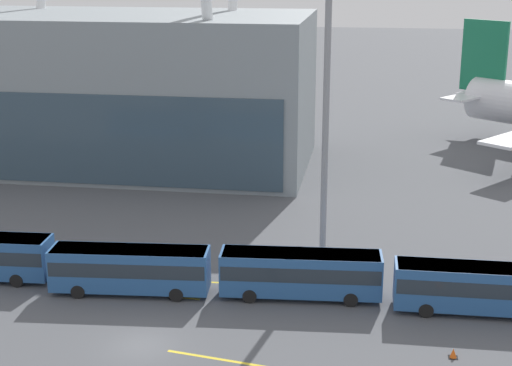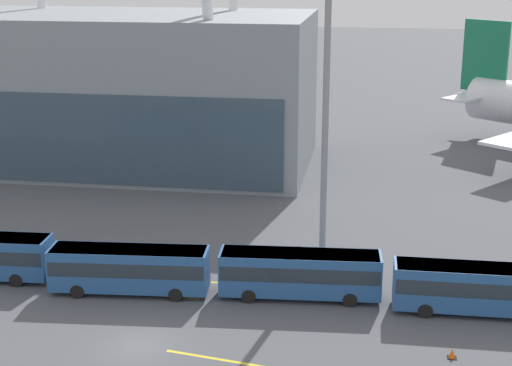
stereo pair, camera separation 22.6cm
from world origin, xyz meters
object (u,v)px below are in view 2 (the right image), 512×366
object	(u,v)px
shuttle_bus_3	(479,286)
traffic_cone_0	(452,354)
airliner_at_gate_far	(167,108)
floodlight_mast	(328,7)
shuttle_bus_1	(129,267)
shuttle_bus_2	(300,272)

from	to	relation	value
shuttle_bus_3	traffic_cone_0	size ratio (longest dim) A/B	18.99
airliner_at_gate_far	floodlight_mast	size ratio (longest dim) A/B	1.29
shuttle_bus_1	shuttle_bus_2	xyz separation A→B (m)	(12.13, 1.08, 0.00)
traffic_cone_0	floodlight_mast	bearing A→B (deg)	121.00
airliner_at_gate_far	traffic_cone_0	world-z (taller)	airliner_at_gate_far
shuttle_bus_2	floodlight_mast	distance (m)	19.35
airliner_at_gate_far	traffic_cone_0	size ratio (longest dim) A/B	60.60
shuttle_bus_2	traffic_cone_0	xyz separation A→B (m)	(9.98, -7.20, -1.68)
shuttle_bus_3	floodlight_mast	size ratio (longest dim) A/B	0.40
shuttle_bus_1	shuttle_bus_3	bearing A→B (deg)	-3.58
shuttle_bus_3	floodlight_mast	distance (m)	22.53
floodlight_mast	traffic_cone_0	size ratio (longest dim) A/B	47.10
airliner_at_gate_far	floodlight_mast	bearing A→B (deg)	22.74
airliner_at_gate_far	shuttle_bus_1	xyz separation A→B (m)	(9.05, -43.69, -2.97)
airliner_at_gate_far	shuttle_bus_2	bearing A→B (deg)	16.70
shuttle_bus_1	shuttle_bus_3	world-z (taller)	same
floodlight_mast	traffic_cone_0	distance (m)	26.07
airliner_at_gate_far	shuttle_bus_1	world-z (taller)	airliner_at_gate_far
airliner_at_gate_far	shuttle_bus_3	xyz separation A→B (m)	(33.31, -43.26, -2.97)
shuttle_bus_1	shuttle_bus_2	distance (m)	12.18
shuttle_bus_3	shuttle_bus_2	bearing A→B (deg)	176.17
shuttle_bus_1	floodlight_mast	size ratio (longest dim) A/B	0.41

